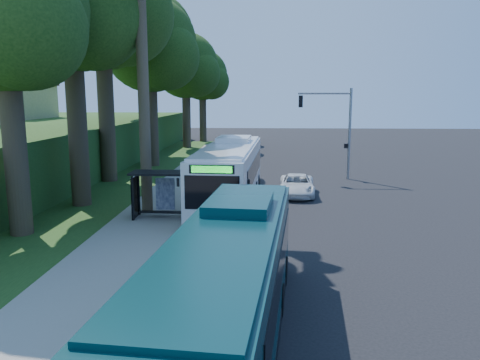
# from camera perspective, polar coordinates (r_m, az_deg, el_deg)

# --- Properties ---
(ground) EXTENTS (140.00, 140.00, 0.00)m
(ground) POSITION_cam_1_polar(r_m,az_deg,el_deg) (27.26, 6.60, -3.43)
(ground) COLOR black
(ground) RESTS_ON ground
(sidewalk) EXTENTS (4.50, 70.00, 0.12)m
(sidewalk) POSITION_cam_1_polar(r_m,az_deg,el_deg) (27.75, -8.64, -3.11)
(sidewalk) COLOR gray
(sidewalk) RESTS_ON ground
(red_curb) EXTENTS (0.25, 30.00, 0.13)m
(red_curb) POSITION_cam_1_polar(r_m,az_deg,el_deg) (23.54, -5.07, -5.41)
(red_curb) COLOR maroon
(red_curb) RESTS_ON ground
(grass_verge) EXTENTS (8.00, 70.00, 0.06)m
(grass_verge) POSITION_cam_1_polar(r_m,az_deg,el_deg) (33.99, -16.39, -1.02)
(grass_verge) COLOR #234719
(grass_verge) RESTS_ON ground
(bus_shelter) EXTENTS (3.20, 1.51, 2.55)m
(bus_shelter) POSITION_cam_1_polar(r_m,az_deg,el_deg) (24.65, -9.97, -0.67)
(bus_shelter) COLOR black
(bus_shelter) RESTS_ON ground
(stop_sign_pole) EXTENTS (0.35, 0.06, 3.17)m
(stop_sign_pole) POSITION_cam_1_polar(r_m,az_deg,el_deg) (22.17, -6.54, -1.05)
(stop_sign_pole) COLOR gray
(stop_sign_pole) RESTS_ON ground
(traffic_signal_pole) EXTENTS (4.10, 0.30, 7.00)m
(traffic_signal_pole) POSITION_cam_1_polar(r_m,az_deg,el_deg) (36.92, 11.69, 6.92)
(traffic_signal_pole) COLOR gray
(traffic_signal_pole) RESTS_ON ground
(tree_0) EXTENTS (8.40, 8.00, 15.70)m
(tree_0) POSITION_cam_1_polar(r_m,az_deg,el_deg) (28.91, -19.82, 19.20)
(tree_0) COLOR #382B1E
(tree_0) RESTS_ON ground
(tree_1) EXTENTS (10.50, 10.00, 18.26)m
(tree_1) POSITION_cam_1_polar(r_m,az_deg,el_deg) (36.89, -16.40, 19.68)
(tree_1) COLOR #382B1E
(tree_1) RESTS_ON ground
(tree_2) EXTENTS (8.82, 8.40, 15.12)m
(tree_2) POSITION_cam_1_polar(r_m,az_deg,el_deg) (43.82, -10.80, 15.35)
(tree_2) COLOR #382B1E
(tree_2) RESTS_ON ground
(tree_3) EXTENTS (10.08, 9.60, 17.28)m
(tree_3) POSITION_cam_1_polar(r_m,az_deg,el_deg) (52.17, -10.90, 16.14)
(tree_3) COLOR #382B1E
(tree_3) RESTS_ON ground
(tree_4) EXTENTS (8.40, 8.00, 14.14)m
(tree_4) POSITION_cam_1_polar(r_m,az_deg,el_deg) (59.32, -6.55, 13.32)
(tree_4) COLOR #382B1E
(tree_4) RESTS_ON ground
(tree_5) EXTENTS (7.35, 7.00, 12.86)m
(tree_5) POSITION_cam_1_polar(r_m,az_deg,el_deg) (67.05, -4.54, 12.32)
(tree_5) COLOR #382B1E
(tree_5) RESTS_ON ground
(tree_6) EXTENTS (7.56, 7.20, 13.74)m
(tree_6) POSITION_cam_1_polar(r_m,az_deg,el_deg) (23.52, -26.66, 17.28)
(tree_6) COLOR #382B1E
(tree_6) RESTS_ON ground
(white_bus) EXTENTS (3.43, 13.31, 3.93)m
(white_bus) POSITION_cam_1_polar(r_m,az_deg,el_deg) (27.18, -1.21, 0.73)
(white_bus) COLOR white
(white_bus) RESTS_ON ground
(teal_bus) EXTENTS (3.58, 12.01, 3.53)m
(teal_bus) POSITION_cam_1_polar(r_m,az_deg,el_deg) (11.98, -1.35, -12.63)
(teal_bus) COLOR #093034
(teal_bus) RESTS_ON ground
(pickup) EXTENTS (2.50, 4.94, 1.34)m
(pickup) POSITION_cam_1_polar(r_m,az_deg,el_deg) (30.73, 6.93, -0.61)
(pickup) COLOR white
(pickup) RESTS_ON ground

